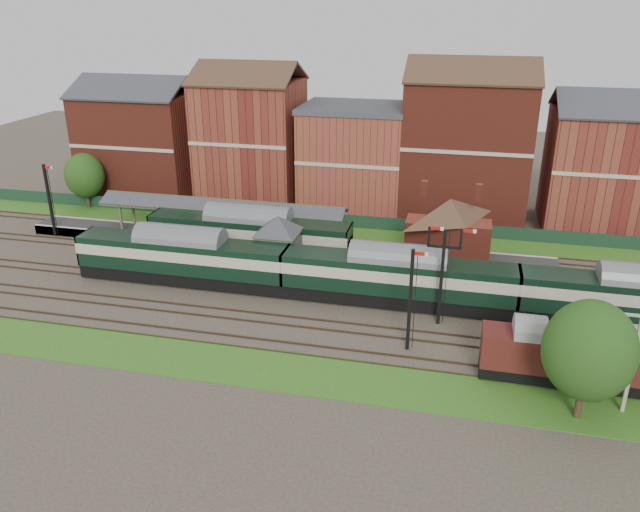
% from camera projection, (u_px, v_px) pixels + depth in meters
% --- Properties ---
extents(ground, '(160.00, 160.00, 0.00)m').
position_uv_depth(ground, '(301.00, 295.00, 54.79)').
color(ground, '#473D33').
rests_on(ground, ground).
extents(grass_back, '(90.00, 4.50, 0.06)m').
position_uv_depth(grass_back, '(338.00, 233.00, 69.16)').
color(grass_back, '#2D6619').
rests_on(grass_back, ground).
extents(grass_front, '(90.00, 5.00, 0.06)m').
position_uv_depth(grass_front, '(258.00, 367.00, 44.00)').
color(grass_front, '#2D6619').
rests_on(grass_front, ground).
extents(fence, '(90.00, 0.12, 1.50)m').
position_uv_depth(fence, '(342.00, 221.00, 70.68)').
color(fence, '#193823').
rests_on(fence, ground).
extents(platform, '(55.00, 3.40, 1.00)m').
position_uv_depth(platform, '(279.00, 245.00, 64.42)').
color(platform, '#2D2D2D').
rests_on(platform, ground).
extents(signal_box, '(5.40, 5.40, 6.00)m').
position_uv_depth(signal_box, '(278.00, 245.00, 57.12)').
color(signal_box, '#596C4D').
rests_on(signal_box, ground).
extents(brick_hut, '(3.20, 2.64, 2.94)m').
position_uv_depth(brick_hut, '(364.00, 273.00, 56.19)').
color(brick_hut, maroon).
rests_on(brick_hut, ground).
extents(station_building, '(8.10, 8.10, 5.90)m').
position_uv_depth(station_building, '(448.00, 226.00, 59.49)').
color(station_building, maroon).
rests_on(station_building, platform).
extents(canopy, '(26.00, 3.89, 4.08)m').
position_uv_depth(canopy, '(222.00, 203.00, 64.11)').
color(canopy, '#4E4E31').
rests_on(canopy, platform).
extents(semaphore_bracket, '(3.60, 0.25, 8.18)m').
position_uv_depth(semaphore_bracket, '(443.00, 271.00, 48.22)').
color(semaphore_bracket, black).
rests_on(semaphore_bracket, ground).
extents(semaphore_platform_end, '(1.23, 0.25, 8.00)m').
position_uv_depth(semaphore_platform_end, '(50.00, 199.00, 66.71)').
color(semaphore_platform_end, black).
rests_on(semaphore_platform_end, ground).
extents(semaphore_siding, '(1.23, 0.25, 8.00)m').
position_uv_depth(semaphore_siding, '(410.00, 299.00, 44.78)').
color(semaphore_siding, black).
rests_on(semaphore_siding, ground).
extents(yard_lamp, '(2.60, 0.22, 7.00)m').
position_uv_depth(yard_lamp, '(634.00, 357.00, 37.85)').
color(yard_lamp, beige).
rests_on(yard_lamp, ground).
extents(town_backdrop, '(69.00, 10.00, 16.00)m').
position_uv_depth(town_backdrop, '(353.00, 152.00, 74.60)').
color(town_backdrop, maroon).
rests_on(town_backdrop, ground).
extents(dmu_train, '(58.34, 3.06, 4.48)m').
position_uv_depth(dmu_train, '(397.00, 277.00, 52.03)').
color(dmu_train, black).
rests_on(dmu_train, ground).
extents(platform_railcar, '(20.13, 3.17, 4.64)m').
position_uv_depth(platform_railcar, '(249.00, 234.00, 61.07)').
color(platform_railcar, black).
rests_on(platform_railcar, ground).
extents(goods_van_a, '(6.01, 2.60, 3.64)m').
position_uv_depth(goods_van_a, '(527.00, 352.00, 42.07)').
color(goods_van_a, black).
rests_on(goods_van_a, ground).
extents(goods_van_b, '(6.10, 2.64, 3.70)m').
position_uv_depth(goods_van_b, '(633.00, 363.00, 40.65)').
color(goods_van_b, black).
rests_on(goods_van_b, ground).
extents(tree_far, '(5.46, 5.46, 7.97)m').
position_uv_depth(tree_far, '(589.00, 351.00, 36.96)').
color(tree_far, '#382619').
rests_on(tree_far, ground).
extents(tree_back, '(4.71, 4.71, 6.88)m').
position_uv_depth(tree_back, '(84.00, 175.00, 75.70)').
color(tree_back, '#382619').
rests_on(tree_back, ground).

